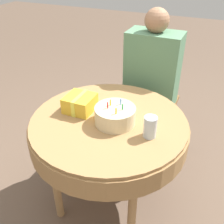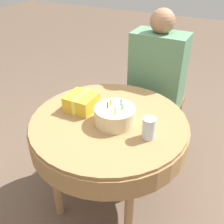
% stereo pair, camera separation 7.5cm
% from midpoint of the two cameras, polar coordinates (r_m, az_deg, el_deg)
% --- Properties ---
extents(ground_plane, '(12.00, 12.00, 0.00)m').
position_cam_midpoint_polar(ground_plane, '(2.04, 0.54, -18.26)').
color(ground_plane, brown).
extents(dining_table, '(0.95, 0.95, 0.71)m').
position_cam_midpoint_polar(dining_table, '(1.60, 0.65, -4.20)').
color(dining_table, '#9E7547').
rests_on(dining_table, ground_plane).
extents(chair, '(0.42, 0.42, 0.96)m').
position_cam_midpoint_polar(chair, '(2.25, 10.89, 3.90)').
color(chair, brown).
rests_on(chair, ground_plane).
extents(person, '(0.41, 0.33, 1.22)m').
position_cam_midpoint_polar(person, '(2.08, 10.67, 7.99)').
color(person, '#9E7051').
rests_on(person, ground_plane).
extents(birthday_cake, '(0.24, 0.24, 0.14)m').
position_cam_midpoint_polar(birthday_cake, '(1.49, 2.06, -0.76)').
color(birthday_cake, beige).
rests_on(birthday_cake, dining_table).
extents(drinking_glass, '(0.07, 0.07, 0.12)m').
position_cam_midpoint_polar(drinking_glass, '(1.39, 9.52, -3.52)').
color(drinking_glass, silver).
rests_on(drinking_glass, dining_table).
extents(gift_box, '(0.17, 0.18, 0.10)m').
position_cam_midpoint_polar(gift_box, '(1.63, -5.39, 2.10)').
color(gift_box, gold).
rests_on(gift_box, dining_table).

